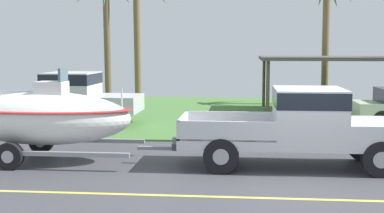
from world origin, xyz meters
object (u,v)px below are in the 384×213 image
Objects in this scene: boat_on_trailer at (43,118)px; pickup_truck_towing at (307,124)px; palm_tree_far_left at (137,3)px; parked_pickup_background at (71,96)px; palm_tree_mid at (327,1)px; carport_awning at (354,59)px.

pickup_truck_towing is at bearing 0.00° from boat_on_trailer.
palm_tree_far_left reaches higher than boat_on_trailer.
parked_pickup_background is at bearing 142.08° from pickup_truck_towing.
boat_on_trailer is at bearing -180.00° from pickup_truck_towing.
parked_pickup_background reaches higher than pickup_truck_towing.
palm_tree_far_left is (-0.27, 13.08, 3.89)m from boat_on_trailer.
palm_tree_mid reaches higher than pickup_truck_towing.
palm_tree_mid reaches higher than palm_tree_far_left.
palm_tree_far_left reaches higher than parked_pickup_background.
boat_on_trailer reaches higher than parked_pickup_background.
parked_pickup_background is (-1.29, 6.00, -0.03)m from boat_on_trailer.
pickup_truck_towing is 0.83× the size of palm_tree_mid.
parked_pickup_background is at bearing -142.06° from palm_tree_mid.
boat_on_trailer is 17.01m from palm_tree_mid.
palm_tree_far_left is (1.02, 7.08, 3.92)m from parked_pickup_background.
carport_awning reaches higher than boat_on_trailer.
boat_on_trailer is (-6.42, -0.00, 0.06)m from pickup_truck_towing.
pickup_truck_towing is at bearing -100.10° from palm_tree_mid.
palm_tree_mid is (-0.71, 3.39, 2.72)m from carport_awning.
carport_awning is 4.40m from palm_tree_mid.
palm_tree_far_left reaches higher than pickup_truck_towing.
palm_tree_mid reaches higher than parked_pickup_background.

